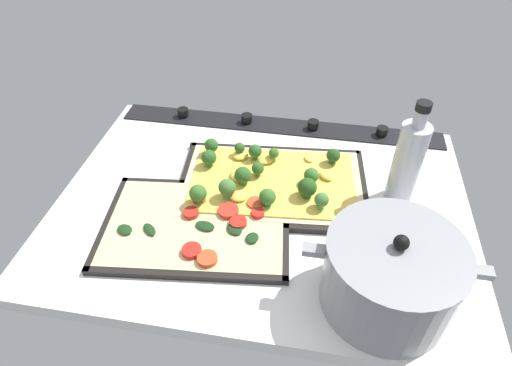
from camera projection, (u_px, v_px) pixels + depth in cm
name	position (u px, v px, depth cm)	size (l,w,h in cm)	color
ground_plane	(262.00, 206.00, 92.28)	(85.54, 63.05, 3.00)	white
stove_control_panel	(280.00, 125.00, 111.61)	(82.12, 7.00, 2.60)	black
baking_tray_front	(273.00, 186.00, 94.25)	(42.46, 29.59, 1.30)	black
broccoli_pizza	(268.00, 180.00, 93.10)	(39.86, 26.99, 5.86)	beige
baking_tray_back	(196.00, 226.00, 85.27)	(38.97, 29.16, 1.30)	black
veggie_pizza_back	(199.00, 224.00, 84.71)	(36.32, 26.51, 1.90)	beige
cooking_pot	(390.00, 275.00, 68.82)	(28.55, 21.77, 15.74)	gray
oil_bottle	(408.00, 161.00, 85.74)	(5.75, 5.75, 23.02)	#B7BCC6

